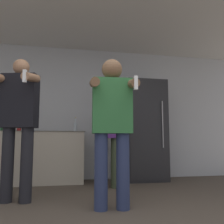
% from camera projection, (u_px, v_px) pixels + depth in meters
% --- Properties ---
extents(wall_back, '(7.00, 0.06, 2.55)m').
position_uv_depth(wall_back, '(80.00, 113.00, 4.87)').
color(wall_back, '#B2B7BC').
rests_on(wall_back, ground_plane).
extents(ceiling_slab, '(7.00, 3.50, 0.05)m').
position_uv_depth(ceiling_slab, '(89.00, 10.00, 3.55)').
color(ceiling_slab, silver).
rests_on(ceiling_slab, wall_back).
extents(refrigerator, '(0.75, 0.67, 1.86)m').
position_uv_depth(refrigerator, '(144.00, 130.00, 4.73)').
color(refrigerator, '#262628').
rests_on(refrigerator, ground_plane).
extents(counter, '(1.53, 0.60, 0.89)m').
position_uv_depth(counter, '(39.00, 157.00, 4.33)').
color(counter, '#BCB29E').
rests_on(counter, ground_plane).
extents(bottle_short_whiskey, '(0.06, 0.06, 0.27)m').
position_uv_depth(bottle_short_whiskey, '(2.00, 125.00, 4.21)').
color(bottle_short_whiskey, '#194723').
rests_on(bottle_short_whiskey, counter).
extents(bottle_green_wine, '(0.07, 0.07, 0.30)m').
position_uv_depth(bottle_green_wine, '(19.00, 124.00, 4.27)').
color(bottle_green_wine, maroon).
rests_on(bottle_green_wine, counter).
extents(bottle_brown_liquor, '(0.06, 0.06, 0.26)m').
position_uv_depth(bottle_brown_liquor, '(75.00, 127.00, 4.45)').
color(bottle_brown_liquor, silver).
rests_on(bottle_brown_liquor, counter).
extents(person_woman_foreground, '(0.52, 0.44, 1.63)m').
position_uv_depth(person_woman_foreground, '(112.00, 121.00, 2.71)').
color(person_woman_foreground, navy).
rests_on(person_woman_foreground, ground_plane).
extents(person_man_side, '(0.58, 0.57, 1.74)m').
position_uv_depth(person_man_side, '(19.00, 118.00, 3.03)').
color(person_man_side, black).
rests_on(person_man_side, ground_plane).
extents(person_spectator_back, '(0.54, 0.57, 1.55)m').
position_uv_depth(person_spectator_back, '(109.00, 131.00, 3.92)').
color(person_spectator_back, '#38422D').
rests_on(person_spectator_back, ground_plane).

